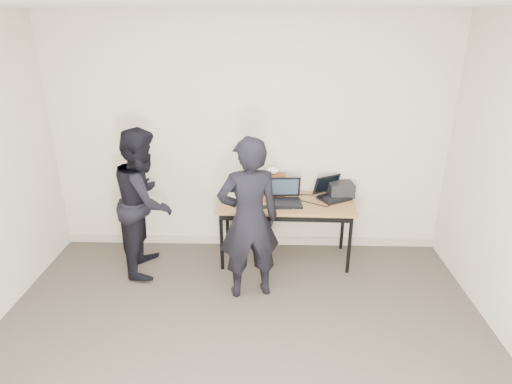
{
  "coord_description": "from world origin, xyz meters",
  "views": [
    {
      "loc": [
        0.21,
        -2.44,
        2.59
      ],
      "look_at": [
        0.1,
        1.6,
        0.95
      ],
      "focal_mm": 30.0,
      "sensor_mm": 36.0,
      "label": 1
    }
  ],
  "objects_px": {
    "desk": "(286,207)",
    "equipment_box": "(341,189)",
    "laptop_beige": "(241,196)",
    "leather_satchel": "(269,184)",
    "laptop_center": "(286,197)",
    "person_typist": "(249,220)",
    "laptop_right": "(332,193)",
    "person_observer": "(145,201)"
  },
  "relations": [
    {
      "from": "laptop_center",
      "to": "person_observer",
      "type": "bearing_deg",
      "value": -176.6
    },
    {
      "from": "desk",
      "to": "equipment_box",
      "type": "height_order",
      "value": "equipment_box"
    },
    {
      "from": "laptop_center",
      "to": "equipment_box",
      "type": "height_order",
      "value": "laptop_center"
    },
    {
      "from": "laptop_center",
      "to": "equipment_box",
      "type": "xyz_separation_m",
      "value": [
        0.63,
        0.21,
        0.02
      ]
    },
    {
      "from": "desk",
      "to": "person_observer",
      "type": "height_order",
      "value": "person_observer"
    },
    {
      "from": "laptop_beige",
      "to": "person_observer",
      "type": "bearing_deg",
      "value": -173.05
    },
    {
      "from": "laptop_center",
      "to": "person_observer",
      "type": "xyz_separation_m",
      "value": [
        -1.51,
        -0.18,
        0.02
      ]
    },
    {
      "from": "laptop_right",
      "to": "laptop_center",
      "type": "bearing_deg",
      "value": 166.49
    },
    {
      "from": "laptop_center",
      "to": "leather_satchel",
      "type": "bearing_deg",
      "value": 122.74
    },
    {
      "from": "laptop_center",
      "to": "person_typist",
      "type": "bearing_deg",
      "value": -123.2
    },
    {
      "from": "person_typist",
      "to": "leather_satchel",
      "type": "bearing_deg",
      "value": -115.86
    },
    {
      "from": "laptop_beige",
      "to": "person_typist",
      "type": "xyz_separation_m",
      "value": [
        0.12,
        -0.7,
        0.05
      ]
    },
    {
      "from": "laptop_center",
      "to": "leather_satchel",
      "type": "relative_size",
      "value": 0.98
    },
    {
      "from": "laptop_center",
      "to": "equipment_box",
      "type": "bearing_deg",
      "value": 14.64
    },
    {
      "from": "leather_satchel",
      "to": "equipment_box",
      "type": "xyz_separation_m",
      "value": [
        0.81,
        -0.04,
        -0.05
      ]
    },
    {
      "from": "laptop_beige",
      "to": "laptop_right",
      "type": "xyz_separation_m",
      "value": [
        1.01,
        0.11,
        0.01
      ]
    },
    {
      "from": "laptop_beige",
      "to": "person_observer",
      "type": "distance_m",
      "value": 1.04
    },
    {
      "from": "person_observer",
      "to": "equipment_box",
      "type": "bearing_deg",
      "value": -84.25
    },
    {
      "from": "leather_satchel",
      "to": "person_observer",
      "type": "bearing_deg",
      "value": -159.33
    },
    {
      "from": "leather_satchel",
      "to": "laptop_beige",
      "type": "bearing_deg",
      "value": -144.84
    },
    {
      "from": "leather_satchel",
      "to": "equipment_box",
      "type": "bearing_deg",
      "value": 0.56
    },
    {
      "from": "desk",
      "to": "laptop_beige",
      "type": "height_order",
      "value": "laptop_beige"
    },
    {
      "from": "laptop_right",
      "to": "person_observer",
      "type": "distance_m",
      "value": 2.06
    },
    {
      "from": "laptop_beige",
      "to": "leather_satchel",
      "type": "height_order",
      "value": "leather_satchel"
    },
    {
      "from": "laptop_beige",
      "to": "person_typist",
      "type": "bearing_deg",
      "value": -86.02
    },
    {
      "from": "laptop_right",
      "to": "leather_satchel",
      "type": "height_order",
      "value": "leather_satchel"
    },
    {
      "from": "equipment_box",
      "to": "laptop_center",
      "type": "bearing_deg",
      "value": -161.97
    },
    {
      "from": "laptop_beige",
      "to": "person_observer",
      "type": "xyz_separation_m",
      "value": [
        -1.02,
        -0.22,
        0.03
      ]
    },
    {
      "from": "leather_satchel",
      "to": "person_typist",
      "type": "relative_size",
      "value": 0.23
    },
    {
      "from": "laptop_center",
      "to": "person_typist",
      "type": "height_order",
      "value": "person_typist"
    },
    {
      "from": "equipment_box",
      "to": "person_observer",
      "type": "distance_m",
      "value": 2.17
    },
    {
      "from": "desk",
      "to": "person_observer",
      "type": "xyz_separation_m",
      "value": [
        -1.51,
        -0.19,
        0.13
      ]
    },
    {
      "from": "equipment_box",
      "to": "person_typist",
      "type": "relative_size",
      "value": 0.17
    },
    {
      "from": "leather_satchel",
      "to": "person_observer",
      "type": "distance_m",
      "value": 1.39
    },
    {
      "from": "laptop_right",
      "to": "person_observer",
      "type": "xyz_separation_m",
      "value": [
        -2.03,
        -0.33,
        0.02
      ]
    },
    {
      "from": "laptop_beige",
      "to": "leather_satchel",
      "type": "relative_size",
      "value": 0.86
    },
    {
      "from": "laptop_right",
      "to": "leather_satchel",
      "type": "distance_m",
      "value": 0.71
    },
    {
      "from": "laptop_beige",
      "to": "person_observer",
      "type": "height_order",
      "value": "person_observer"
    },
    {
      "from": "leather_satchel",
      "to": "laptop_center",
      "type": "bearing_deg",
      "value": -50.79
    },
    {
      "from": "laptop_beige",
      "to": "laptop_right",
      "type": "distance_m",
      "value": 1.02
    },
    {
      "from": "person_typist",
      "to": "desk",
      "type": "bearing_deg",
      "value": -132.91
    },
    {
      "from": "desk",
      "to": "equipment_box",
      "type": "xyz_separation_m",
      "value": [
        0.63,
        0.19,
        0.14
      ]
    }
  ]
}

